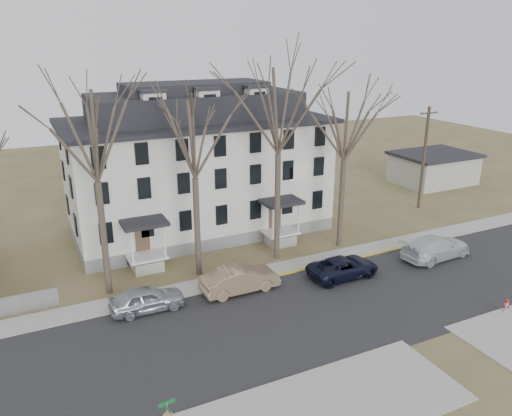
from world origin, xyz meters
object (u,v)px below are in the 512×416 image
car_white (436,248)px  fire_hydrant (506,306)px  tree_far_left (92,130)px  tree_center (279,105)px  boarding_house (198,166)px  tree_mid_right (346,122)px  car_tan (240,280)px  car_navy (343,268)px  bicycle_left (141,261)px  utility_pole_far (424,157)px  tree_mid_left (193,134)px  car_silver (147,299)px

car_white → fire_hydrant: (-1.96, -7.58, -0.37)m
tree_far_left → tree_center: 12.02m
boarding_house → tree_mid_right: 12.51m
car_tan → car_navy: size_ratio=1.02×
boarding_house → tree_mid_right: (8.50, -8.15, 4.22)m
tree_center → boarding_house: bearing=110.2°
boarding_house → bicycle_left: 9.65m
boarding_house → car_white: size_ratio=3.66×
car_tan → bicycle_left: car_tan is taller
tree_far_left → car_navy: tree_far_left is taller
boarding_house → utility_pole_far: bearing=-10.9°
tree_far_left → fire_hydrant: (20.46, -12.65, -9.89)m
car_navy → car_white: car_white is taller
boarding_house → tree_mid_left: bearing=-110.2°
boarding_house → fire_hydrant: 24.26m
utility_pole_far → boarding_house: bearing=169.1°
car_tan → car_navy: car_tan is taller
tree_mid_left → tree_far_left: bearing=180.0°
car_navy → bicycle_left: (-11.88, 7.39, -0.19)m
car_white → tree_mid_right: bearing=39.4°
utility_pole_far → tree_center: bearing=-166.5°
car_silver → car_navy: bearing=-95.0°
car_white → car_navy: bearing=82.4°
car_tan → fire_hydrant: size_ratio=5.58×
boarding_house → tree_mid_left: tree_mid_left is taller
car_navy → bicycle_left: car_navy is taller
bicycle_left → boarding_house: bearing=-28.1°
tree_mid_left → tree_mid_right: 11.50m
utility_pole_far → fire_hydrant: (-9.04, -16.85, -4.45)m
tree_mid_left → fire_hydrant: tree_mid_left is taller
tree_mid_left → bicycle_left: 10.06m
tree_mid_right → car_navy: tree_mid_right is taller
car_silver → fire_hydrant: bearing=-115.4°
tree_mid_right → car_navy: (-2.93, -4.66, -8.91)m
tree_mid_left → tree_mid_right: (11.50, 0.00, 0.00)m
tree_center → utility_pole_far: 19.03m
tree_mid_right → utility_pole_far: bearing=19.3°
car_navy → fire_hydrant: car_navy is taller
tree_mid_right → bicycle_left: 17.60m
tree_mid_right → car_silver: 18.47m
boarding_house → car_tan: bearing=-97.3°
tree_mid_right → bicycle_left: tree_mid_right is taller
car_silver → tree_mid_right: bearing=-77.2°
fire_hydrant → tree_far_left: bearing=148.3°
car_navy → car_white: 7.86m
car_white → tree_far_left: bearing=72.6°
car_silver → bicycle_left: size_ratio=2.28×
car_tan → car_navy: bearing=-100.2°
bicycle_left → car_white: bearing=-90.4°
boarding_house → car_tan: 12.60m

